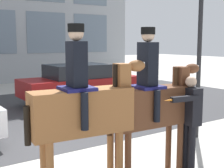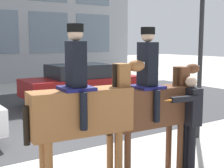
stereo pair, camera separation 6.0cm
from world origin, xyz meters
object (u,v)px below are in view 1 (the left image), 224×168
Objects in this scene: mounted_horse_lead at (84,108)px; traffic_light at (201,21)px; mounted_horse_companion at (152,102)px; pedestrian_bystander at (189,117)px; street_car_far_lane at (80,83)px.

mounted_horse_lead is 0.61× the size of traffic_light.
mounted_horse_lead is 1.35m from mounted_horse_companion.
mounted_horse_lead is 1.47× the size of pedestrian_bystander.
pedestrian_bystander is at bearing -2.49° from mounted_horse_lead.
mounted_horse_lead is 2.04m from pedestrian_bystander.
traffic_light is (2.55, 1.15, 1.55)m from mounted_horse_companion.
pedestrian_bystander is at bearing -102.47° from street_car_far_lane.
mounted_horse_companion is 7.13m from street_car_far_lane.
pedestrian_bystander is 0.39× the size of street_car_far_lane.
street_car_far_lane is at bearing -94.77° from pedestrian_bystander.
pedestrian_bystander is at bearing -143.07° from traffic_light.
mounted_horse_lead is 1.01× the size of mounted_horse_companion.
mounted_horse_companion is 3.20m from traffic_light.
traffic_light is (1.91, 1.44, 1.85)m from pedestrian_bystander.
mounted_horse_lead is at bearing -117.68° from street_car_far_lane.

